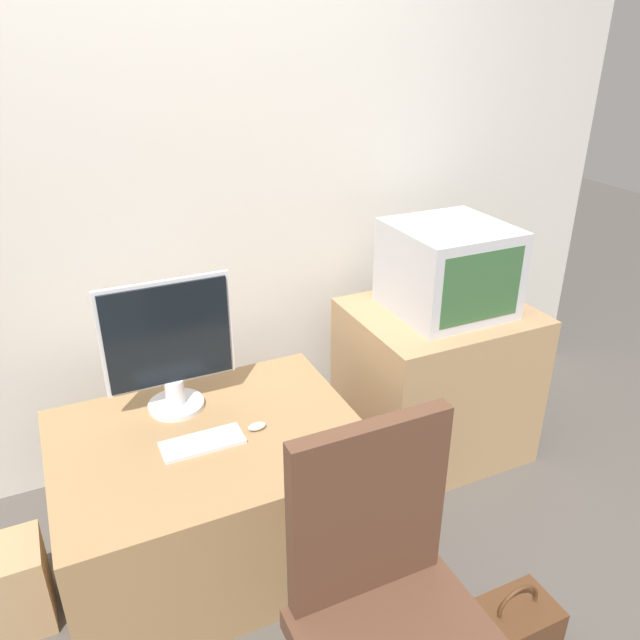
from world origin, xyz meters
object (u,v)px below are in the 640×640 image
object	(u,v)px
main_monitor	(169,346)
cardboard_box_lower	(13,587)
mouse	(257,426)
crt_tv	(448,269)
handbag	(512,633)
keyboard	(202,443)

from	to	relation	value
main_monitor	cardboard_box_lower	world-z (taller)	main_monitor
main_monitor	mouse	size ratio (longest dim) A/B	7.80
crt_tv	handbag	distance (m)	1.38
handbag	crt_tv	bearing A→B (deg)	68.27
main_monitor	cardboard_box_lower	distance (m)	0.94
mouse	cardboard_box_lower	size ratio (longest dim) A/B	0.21
keyboard	crt_tv	distance (m)	1.24
crt_tv	cardboard_box_lower	distance (m)	2.00
main_monitor	handbag	distance (m)	1.49
crt_tv	mouse	bearing A→B (deg)	-165.68
keyboard	crt_tv	world-z (taller)	crt_tv
crt_tv	cardboard_box_lower	world-z (taller)	crt_tv
main_monitor	mouse	world-z (taller)	main_monitor
mouse	main_monitor	bearing A→B (deg)	130.10
crt_tv	handbag	bearing A→B (deg)	-111.73
keyboard	crt_tv	xyz separation A→B (m)	(1.16, 0.25, 0.37)
main_monitor	keyboard	distance (m)	0.37
cardboard_box_lower	crt_tv	bearing A→B (deg)	7.29
keyboard	mouse	bearing A→B (deg)	0.32
handbag	keyboard	bearing A→B (deg)	132.83
main_monitor	crt_tv	bearing A→B (deg)	-1.16
cardboard_box_lower	keyboard	bearing A→B (deg)	-1.02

